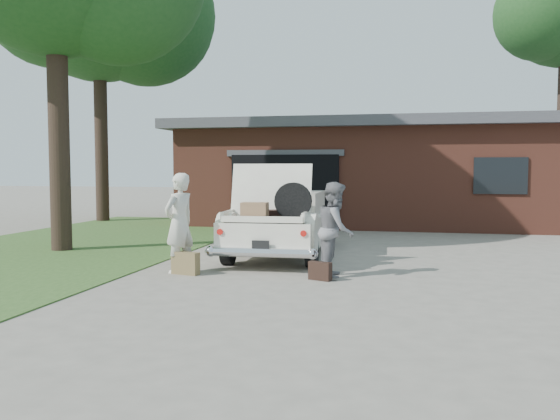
# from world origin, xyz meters

# --- Properties ---
(ground) EXTENTS (90.00, 90.00, 0.00)m
(ground) POSITION_xyz_m (0.00, 0.00, 0.00)
(ground) COLOR gray
(ground) RESTS_ON ground
(grass_strip) EXTENTS (6.00, 16.00, 0.02)m
(grass_strip) POSITION_xyz_m (-5.50, 3.00, 0.01)
(grass_strip) COLOR #2D4C1E
(grass_strip) RESTS_ON ground
(house) EXTENTS (12.80, 7.80, 3.30)m
(house) POSITION_xyz_m (0.98, 11.47, 1.67)
(house) COLOR brown
(house) RESTS_ON ground
(sedan) EXTENTS (1.96, 4.65, 1.88)m
(sedan) POSITION_xyz_m (-0.44, 2.94, 0.67)
(sedan) COLOR white
(sedan) RESTS_ON ground
(woman_left) EXTENTS (0.62, 0.74, 1.72)m
(woman_left) POSITION_xyz_m (-1.75, 0.47, 0.86)
(woman_left) COLOR beige
(woman_left) RESTS_ON ground
(woman_right) EXTENTS (0.63, 0.79, 1.57)m
(woman_right) POSITION_xyz_m (0.93, 0.67, 0.79)
(woman_right) COLOR slate
(woman_right) RESTS_ON ground
(suitcase_left) EXTENTS (0.52, 0.27, 0.38)m
(suitcase_left) POSITION_xyz_m (-1.58, 0.31, 0.19)
(suitcase_left) COLOR olive
(suitcase_left) RESTS_ON ground
(suitcase_right) EXTENTS (0.40, 0.26, 0.30)m
(suitcase_right) POSITION_xyz_m (0.73, 0.29, 0.15)
(suitcase_right) COLOR black
(suitcase_right) RESTS_ON ground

